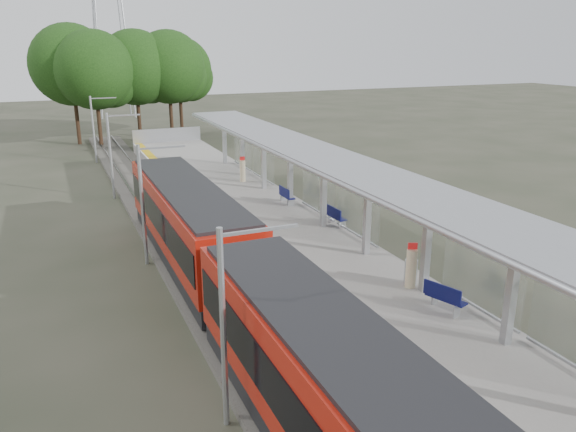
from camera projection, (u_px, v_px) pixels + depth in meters
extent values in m
cube|color=#59544C|center=(182.00, 248.00, 26.69)|extent=(3.00, 70.00, 0.24)
cube|color=gray|center=(270.00, 229.00, 28.27)|extent=(6.00, 50.00, 1.00)
cube|color=gold|center=(220.00, 226.00, 27.16)|extent=(0.60, 50.00, 0.02)
cube|color=#9EA0A5|center=(167.00, 135.00, 49.84)|extent=(6.00, 0.10, 1.20)
cube|color=#B2190C|center=(342.00, 393.00, 12.16)|extent=(2.65, 13.50, 2.50)
cube|color=black|center=(342.00, 391.00, 12.14)|extent=(2.72, 12.96, 1.20)
cube|color=black|center=(344.00, 340.00, 11.77)|extent=(2.40, 12.82, 0.15)
cube|color=#0D847A|center=(395.00, 385.00, 12.71)|extent=(0.04, 1.30, 2.00)
cube|color=black|center=(190.00, 250.00, 25.01)|extent=(2.50, 13.50, 0.70)
cube|color=#B2190C|center=(188.00, 216.00, 24.53)|extent=(2.65, 13.50, 2.50)
cube|color=black|center=(188.00, 215.00, 24.52)|extent=(2.72, 12.96, 1.20)
cube|color=black|center=(186.00, 187.00, 24.14)|extent=(2.40, 12.82, 0.15)
cube|color=#0D847A|center=(218.00, 215.00, 25.09)|extent=(0.04, 1.30, 2.00)
cylinder|color=black|center=(221.00, 299.00, 20.95)|extent=(2.20, 0.70, 0.70)
cube|color=black|center=(239.00, 282.00, 18.42)|extent=(2.30, 0.80, 2.40)
cube|color=#9EA0A5|center=(512.00, 289.00, 16.07)|extent=(0.25, 0.25, 3.50)
cube|color=#9EA0A5|center=(427.00, 245.00, 19.58)|extent=(0.25, 0.25, 3.50)
cube|color=#9EA0A5|center=(367.00, 214.00, 23.09)|extent=(0.25, 0.25, 3.50)
cube|color=#9EA0A5|center=(324.00, 191.00, 26.60)|extent=(0.25, 0.25, 3.50)
cube|color=#9EA0A5|center=(290.00, 174.00, 30.11)|extent=(0.25, 0.25, 3.50)
cube|color=#9EA0A5|center=(264.00, 160.00, 33.62)|extent=(0.25, 0.25, 3.50)
cube|color=#9EA0A5|center=(242.00, 149.00, 37.13)|extent=(0.25, 0.25, 3.50)
cube|color=#9EA0A5|center=(224.00, 140.00, 40.64)|extent=(0.25, 0.25, 3.50)
cube|color=gray|center=(337.00, 162.00, 24.15)|extent=(3.20, 38.00, 0.16)
cylinder|color=#9EA0A5|center=(304.00, 167.00, 23.59)|extent=(0.24, 38.00, 0.24)
cube|color=silver|center=(481.00, 277.00, 18.25)|extent=(0.05, 3.70, 2.20)
cube|color=silver|center=(357.00, 212.00, 25.27)|extent=(0.05, 3.70, 2.20)
cube|color=silver|center=(318.00, 191.00, 28.78)|extent=(0.05, 3.70, 2.20)
cube|color=silver|center=(263.00, 162.00, 35.80)|extent=(0.05, 3.70, 2.20)
cube|color=silver|center=(243.00, 151.00, 39.31)|extent=(0.05, 3.70, 2.20)
cylinder|color=#382316|center=(77.00, 118.00, 53.86)|extent=(0.36, 0.36, 4.99)
sphere|color=#244E16|center=(71.00, 65.00, 52.37)|extent=(7.58, 7.58, 7.58)
cylinder|color=#382316|center=(99.00, 122.00, 52.38)|extent=(0.36, 0.36, 4.73)
sphere|color=#244E16|center=(94.00, 70.00, 50.97)|extent=(7.18, 7.18, 7.18)
cylinder|color=#382316|center=(139.00, 117.00, 55.81)|extent=(0.36, 0.36, 4.77)
sphere|color=#244E16|center=(135.00, 67.00, 54.39)|extent=(7.25, 7.25, 7.25)
cylinder|color=#382316|center=(171.00, 115.00, 57.18)|extent=(0.36, 0.36, 4.75)
sphere|color=#244E16|center=(168.00, 67.00, 55.77)|extent=(7.22, 7.22, 7.22)
cylinder|color=#382316|center=(181.00, 113.00, 60.11)|extent=(0.36, 0.36, 4.49)
sphere|color=#244E16|center=(179.00, 70.00, 58.78)|extent=(6.82, 6.82, 6.82)
cylinder|color=#9EA0A5|center=(223.00, 331.00, 13.84)|extent=(0.16, 0.16, 5.40)
cube|color=#9EA0A5|center=(260.00, 230.00, 13.47)|extent=(2.00, 0.08, 0.08)
cylinder|color=#9EA0A5|center=(143.00, 206.00, 24.37)|extent=(0.16, 0.16, 5.40)
cube|color=#9EA0A5|center=(162.00, 148.00, 24.00)|extent=(2.00, 0.08, 0.08)
cylinder|color=#9EA0A5|center=(111.00, 156.00, 34.90)|extent=(0.16, 0.16, 5.40)
cube|color=#9EA0A5|center=(124.00, 115.00, 34.54)|extent=(2.00, 0.08, 0.08)
cylinder|color=#9EA0A5|center=(93.00, 130.00, 45.43)|extent=(0.16, 0.16, 5.40)
cube|color=#9EA0A5|center=(103.00, 98.00, 45.07)|extent=(2.00, 0.08, 0.08)
cube|color=#0F134F|center=(446.00, 299.00, 18.51)|extent=(0.87, 1.45, 0.06)
cube|color=#0F134F|center=(442.00, 292.00, 18.36)|extent=(0.53, 1.32, 0.51)
cube|color=#9EA0A5|center=(456.00, 312.00, 18.09)|extent=(0.37, 0.18, 0.41)
cube|color=#9EA0A5|center=(435.00, 298.00, 19.06)|extent=(0.37, 0.18, 0.41)
cube|color=#0F134F|center=(337.00, 217.00, 27.19)|extent=(0.46, 1.35, 0.05)
cube|color=#0F134F|center=(334.00, 212.00, 27.04)|extent=(0.11, 1.34, 0.49)
cube|color=#9EA0A5|center=(342.00, 224.00, 26.78)|extent=(0.36, 0.07, 0.39)
cube|color=#9EA0A5|center=(332.00, 218.00, 27.72)|extent=(0.36, 0.07, 0.39)
cube|color=#0F134F|center=(287.00, 196.00, 30.82)|extent=(0.42, 1.35, 0.05)
cube|color=#0F134F|center=(284.00, 192.00, 30.67)|extent=(0.07, 1.34, 0.49)
cube|color=#9EA0A5|center=(291.00, 202.00, 30.41)|extent=(0.36, 0.06, 0.39)
cube|color=#9EA0A5|center=(284.00, 198.00, 31.35)|extent=(0.36, 0.06, 0.39)
cylinder|color=beige|center=(411.00, 269.00, 20.19)|extent=(0.38, 0.38, 1.44)
cube|color=red|center=(413.00, 246.00, 19.93)|extent=(0.33, 0.18, 0.24)
cylinder|color=beige|center=(243.00, 171.00, 35.62)|extent=(0.36, 0.36, 1.36)
cube|color=red|center=(242.00, 158.00, 35.38)|extent=(0.32, 0.06, 0.23)
cylinder|color=#9EA0A5|center=(411.00, 272.00, 20.49)|extent=(0.60, 0.60, 0.96)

